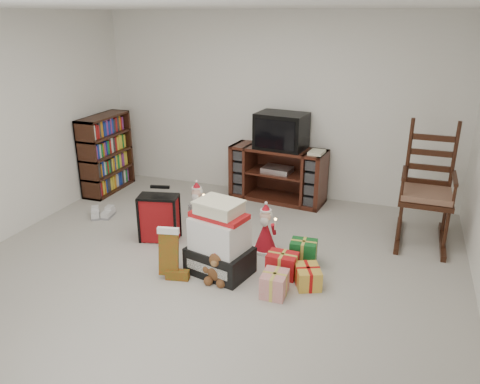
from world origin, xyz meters
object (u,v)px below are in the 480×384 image
at_px(rocking_chair, 425,199).
at_px(gift_cluster, 290,266).
at_px(red_suitcase, 159,218).
at_px(santa_figurine, 265,233).
at_px(mrs_claus_figurine, 197,208).
at_px(gift_pile, 220,243).
at_px(teddy_bear, 218,268).
at_px(bookshelf, 106,155).
at_px(sneaker_pair, 102,214).
at_px(crt_television, 281,131).
at_px(tv_stand, 278,174).

distance_m(rocking_chair, gift_cluster, 1.86).
height_order(red_suitcase, gift_cluster, red_suitcase).
bearing_deg(santa_figurine, mrs_claus_figurine, 158.43).
relative_size(gift_pile, teddy_bear, 2.29).
xyz_separation_m(bookshelf, red_suitcase, (1.52, -1.21, -0.26)).
relative_size(gift_pile, gift_cluster, 0.87).
xyz_separation_m(sneaker_pair, gift_cluster, (2.64, -0.64, 0.09)).
distance_m(red_suitcase, sneaker_pair, 1.11).
relative_size(rocking_chair, gift_cluster, 1.63).
relative_size(mrs_claus_figurine, gift_cluster, 0.65).
bearing_deg(bookshelf, gift_pile, -34.22).
bearing_deg(santa_figurine, rocking_chair, 29.83).
relative_size(santa_figurine, gift_cluster, 0.66).
bearing_deg(sneaker_pair, bookshelf, 93.97).
height_order(gift_pile, crt_television, crt_television).
distance_m(bookshelf, mrs_claus_figurine, 1.90).
distance_m(tv_stand, teddy_bear, 2.30).
distance_m(red_suitcase, santa_figurine, 1.22).
xyz_separation_m(mrs_claus_figurine, sneaker_pair, (-1.26, -0.21, -0.17)).
bearing_deg(crt_television, tv_stand, -176.00).
bearing_deg(tv_stand, teddy_bear, -82.56).
xyz_separation_m(tv_stand, teddy_bear, (0.04, -2.29, -0.23)).
xyz_separation_m(gift_cluster, crt_television, (-0.65, 1.99, 0.85)).
bearing_deg(red_suitcase, mrs_claus_figurine, 54.03).
bearing_deg(sneaker_pair, santa_figurine, -29.47).
xyz_separation_m(rocking_chair, crt_television, (-1.86, 0.62, 0.50)).
bearing_deg(bookshelf, tv_stand, 10.95).
xyz_separation_m(santa_figurine, gift_cluster, (0.39, -0.46, -0.09)).
bearing_deg(mrs_claus_figurine, santa_figurine, -21.57).
bearing_deg(crt_television, teddy_bear, -82.65).
xyz_separation_m(bookshelf, sneaker_pair, (0.48, -0.88, -0.49)).
bearing_deg(gift_pile, rocking_chair, 52.05).
bearing_deg(gift_cluster, bookshelf, 153.97).
bearing_deg(bookshelf, sneaker_pair, -61.26).
bearing_deg(santa_figurine, teddy_bear, -108.51).
xyz_separation_m(rocking_chair, santa_figurine, (-1.60, -0.92, -0.26)).
relative_size(teddy_bear, crt_television, 0.47).
distance_m(rocking_chair, santa_figurine, 1.86).
relative_size(mrs_claus_figurine, sneaker_pair, 1.62).
bearing_deg(teddy_bear, gift_cluster, 24.63).
xyz_separation_m(gift_pile, santa_figurine, (0.30, 0.59, -0.11)).
bearing_deg(teddy_bear, red_suitcase, 147.76).
relative_size(teddy_bear, mrs_claus_figurine, 0.58).
distance_m(tv_stand, mrs_claus_figurine, 1.35).
xyz_separation_m(tv_stand, sneaker_pair, (-1.96, -1.36, -0.33)).
xyz_separation_m(bookshelf, santa_figurine, (2.73, -1.07, -0.32)).
relative_size(bookshelf, crt_television, 1.58).
bearing_deg(rocking_chair, gift_cluster, -130.58).
bearing_deg(crt_television, santa_figurine, -73.30).
relative_size(red_suitcase, mrs_claus_figurine, 1.13).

